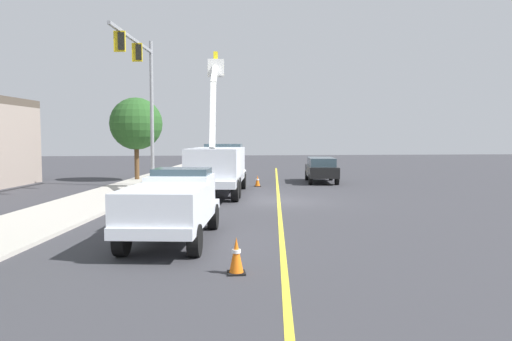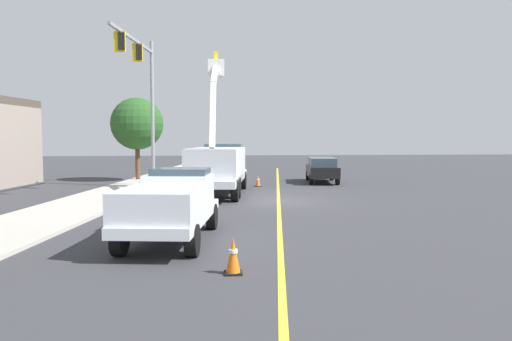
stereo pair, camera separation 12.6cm
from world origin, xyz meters
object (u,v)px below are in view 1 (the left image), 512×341
traffic_cone_leading (236,256)px  traffic_signal_mast (142,82)px  passing_minivan (321,168)px  traffic_cone_mid_front (258,181)px  utility_bucket_truck (219,164)px  service_pickup_truck (173,203)px

traffic_cone_leading → traffic_signal_mast: (17.40, 4.12, 5.81)m
passing_minivan → traffic_cone_mid_front: size_ratio=7.20×
utility_bucket_truck → traffic_signal_mast: 6.64m
passing_minivan → traffic_cone_mid_front: (-2.29, 4.65, -0.63)m
traffic_cone_mid_front → traffic_cone_leading: bearing=172.0°
utility_bucket_truck → traffic_signal_mast: bearing=61.8°
utility_bucket_truck → traffic_cone_mid_front: (3.80, -2.55, -1.29)m
traffic_cone_mid_front → passing_minivan: bearing=-63.8°
service_pickup_truck → traffic_cone_mid_front: (15.35, -4.27, -0.78)m
utility_bucket_truck → passing_minivan: bearing=-49.8°
traffic_signal_mast → traffic_cone_mid_front: bearing=-77.3°
traffic_cone_leading → passing_minivan: bearing=-19.0°
traffic_cone_leading → utility_bucket_truck: bearing=-0.4°
utility_bucket_truck → service_pickup_truck: size_ratio=1.45×
utility_bucket_truck → traffic_cone_leading: size_ratio=10.22×
utility_bucket_truck → traffic_cone_mid_front: size_ratio=12.14×
traffic_signal_mast → service_pickup_truck: bearing=-169.7°
traffic_cone_mid_front → service_pickup_truck: bearing=164.4°
traffic_cone_leading → traffic_signal_mast: size_ratio=0.09×
traffic_cone_mid_front → traffic_signal_mast: (-1.53, 6.78, 5.87)m
utility_bucket_truck → traffic_cone_mid_front: 4.75m
service_pickup_truck → traffic_signal_mast: (13.82, 2.51, 5.10)m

